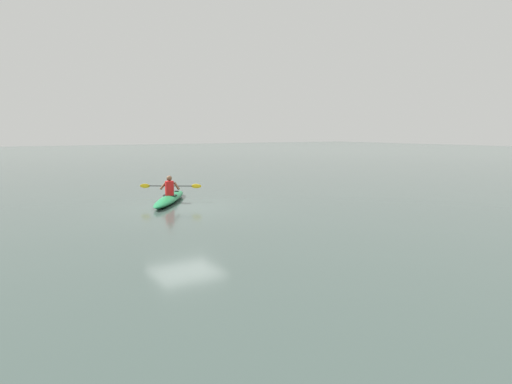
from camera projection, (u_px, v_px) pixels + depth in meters
name	position (u px, v px, depth m)	size (l,w,h in m)	color
ground_plane	(185.00, 207.00, 16.54)	(160.00, 160.00, 0.00)	#384742
kayak	(170.00, 199.00, 17.64)	(2.95, 3.94, 0.28)	#19723F
kayaker	(170.00, 187.00, 17.62)	(2.05, 1.41, 0.77)	red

